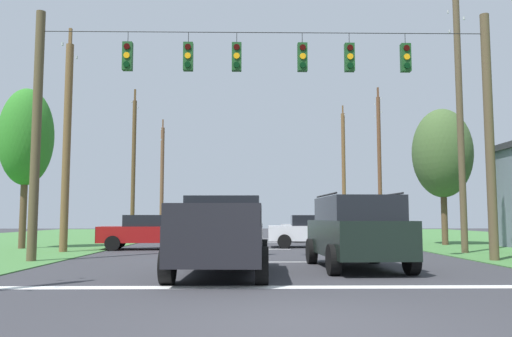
% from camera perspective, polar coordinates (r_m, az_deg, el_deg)
% --- Properties ---
extents(ground_plane, '(120.00, 120.00, 0.00)m').
position_cam_1_polar(ground_plane, '(7.29, 4.68, -16.54)').
color(ground_plane, '#333338').
extents(stop_bar_stripe, '(12.69, 0.45, 0.01)m').
position_cam_1_polar(stop_bar_stripe, '(10.85, 2.76, -12.84)').
color(stop_bar_stripe, white).
rests_on(stop_bar_stripe, ground).
extents(lane_dash_0, '(2.50, 0.15, 0.01)m').
position_cam_1_polar(lane_dash_0, '(16.81, 1.41, -10.19)').
color(lane_dash_0, white).
rests_on(lane_dash_0, ground).
extents(lane_dash_1, '(2.50, 0.15, 0.01)m').
position_cam_1_polar(lane_dash_1, '(23.37, 0.74, -8.83)').
color(lane_dash_1, white).
rests_on(lane_dash_1, ground).
extents(lane_dash_2, '(2.50, 0.15, 0.01)m').
position_cam_1_polar(lane_dash_2, '(29.67, 0.37, -8.10)').
color(lane_dash_2, white).
rests_on(lane_dash_2, ground).
extents(lane_dash_3, '(2.50, 0.15, 0.01)m').
position_cam_1_polar(lane_dash_3, '(34.82, 0.17, -7.70)').
color(lane_dash_3, white).
rests_on(lane_dash_3, ground).
extents(overhead_signal_span, '(15.23, 0.31, 8.27)m').
position_cam_1_polar(overhead_signal_span, '(17.27, 1.04, 5.84)').
color(overhead_signal_span, brown).
rests_on(overhead_signal_span, ground).
extents(pickup_truck, '(2.42, 5.46, 1.95)m').
position_cam_1_polar(pickup_truck, '(13.11, -3.73, -7.32)').
color(pickup_truck, black).
rests_on(pickup_truck, ground).
extents(suv_black, '(2.37, 4.88, 2.05)m').
position_cam_1_polar(suv_black, '(14.81, 10.89, -6.65)').
color(suv_black, black).
rests_on(suv_black, ground).
extents(distant_car_crossing_white, '(4.36, 2.15, 1.52)m').
position_cam_1_polar(distant_car_crossing_white, '(25.07, 6.32, -6.77)').
color(distant_car_crossing_white, silver).
rests_on(distant_car_crossing_white, ground).
extents(distant_car_oncoming, '(4.43, 2.30, 1.52)m').
position_cam_1_polar(distant_car_oncoming, '(30.97, 6.96, -6.49)').
color(distant_car_oncoming, silver).
rests_on(distant_car_oncoming, ground).
extents(distant_car_far_parked, '(4.45, 2.34, 1.52)m').
position_cam_1_polar(distant_car_far_parked, '(23.81, -11.67, -6.77)').
color(distant_car_far_parked, maroon).
rests_on(distant_car_far_parked, ground).
extents(utility_pole_mid_right, '(0.26, 1.75, 11.09)m').
position_cam_1_polar(utility_pole_mid_right, '(22.62, 21.42, 5.57)').
color(utility_pole_mid_right, brown).
rests_on(utility_pole_mid_right, ground).
extents(utility_pole_far_right, '(0.26, 1.80, 10.21)m').
position_cam_1_polar(utility_pole_far_right, '(35.83, 13.36, 0.70)').
color(utility_pole_far_right, brown).
rests_on(utility_pole_far_right, ground).
extents(utility_pole_near_left, '(0.33, 1.89, 11.34)m').
position_cam_1_polar(utility_pole_near_left, '(46.41, 9.57, -0.32)').
color(utility_pole_near_left, brown).
rests_on(utility_pole_near_left, ground).
extents(utility_pole_far_left, '(0.32, 1.83, 9.34)m').
position_cam_1_polar(utility_pole_far_left, '(22.83, -20.00, 2.63)').
color(utility_pole_far_left, brown).
rests_on(utility_pole_far_left, ground).
extents(utility_pole_distant_right, '(0.27, 1.96, 9.93)m').
position_cam_1_polar(utility_pole_distant_right, '(35.19, -13.26, 0.29)').
color(utility_pole_distant_right, brown).
rests_on(utility_pole_distant_right, ground).
extents(utility_pole_distant_left, '(0.33, 1.92, 10.12)m').
position_cam_1_polar(utility_pole_distant_left, '(46.66, -10.25, -0.98)').
color(utility_pole_distant_left, brown).
rests_on(utility_pole_distant_left, ground).
extents(tree_roadside_far_right, '(2.41, 2.41, 7.33)m').
position_cam_1_polar(tree_roadside_far_right, '(26.03, -23.85, 3.12)').
color(tree_roadside_far_right, brown).
rests_on(tree_roadside_far_right, ground).
extents(tree_roadside_left, '(3.03, 3.03, 7.02)m').
position_cam_1_polar(tree_roadside_left, '(28.49, 19.71, 1.57)').
color(tree_roadside_left, brown).
rests_on(tree_roadside_left, ground).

